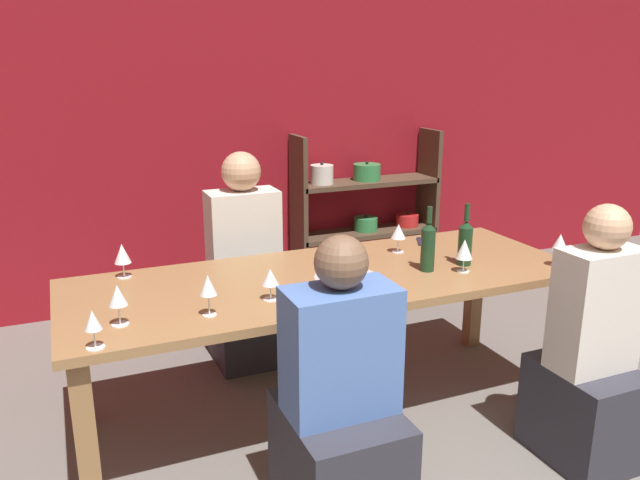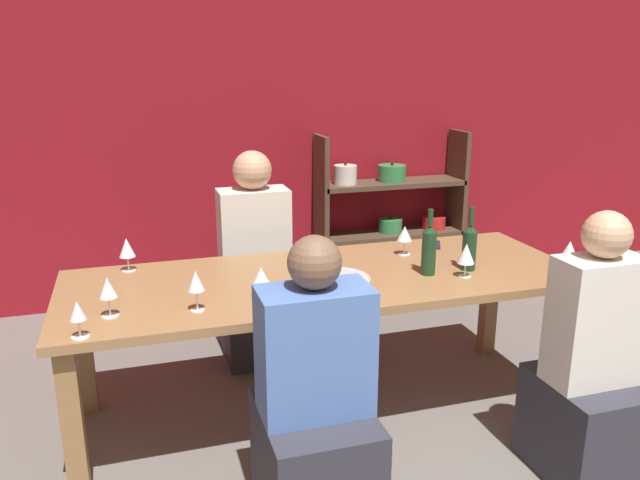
% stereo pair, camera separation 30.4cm
% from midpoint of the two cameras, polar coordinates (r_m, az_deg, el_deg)
% --- Properties ---
extents(wall_back_red, '(8.80, 0.06, 2.70)m').
position_cam_midpoint_polar(wall_back_red, '(4.60, -5.61, 11.26)').
color(wall_back_red, maroon).
rests_on(wall_back_red, ground_plane).
extents(shelf_unit, '(1.17, 0.30, 1.21)m').
position_cam_midpoint_polar(shelf_unit, '(4.92, 8.12, 1.14)').
color(shelf_unit, '#4C3828').
rests_on(shelf_unit, ground_plane).
extents(dining_table, '(2.47, 0.91, 0.74)m').
position_cam_midpoint_polar(dining_table, '(3.02, 3.45, -4.75)').
color(dining_table, olive).
rests_on(dining_table, ground_plane).
extents(mixing_bowl, '(0.29, 0.29, 0.09)m').
position_cam_midpoint_polar(mixing_bowl, '(2.72, 4.84, -4.30)').
color(mixing_bowl, '#B7BABC').
rests_on(mixing_bowl, dining_table).
extents(wine_bottle_green, '(0.07, 0.07, 0.32)m').
position_cam_midpoint_polar(wine_bottle_green, '(3.17, 16.20, -0.56)').
color(wine_bottle_green, '#19381E').
rests_on(wine_bottle_green, dining_table).
extents(wine_bottle_dark, '(0.07, 0.07, 0.32)m').
position_cam_midpoint_polar(wine_bottle_dark, '(3.05, 12.76, -0.83)').
color(wine_bottle_dark, '#19381E').
rests_on(wine_bottle_dark, dining_table).
extents(wine_glass_white_a, '(0.08, 0.08, 0.17)m').
position_cam_midpoint_polar(wine_glass_white_a, '(3.27, 24.36, -0.94)').
color(wine_glass_white_a, white).
rests_on(wine_glass_white_a, dining_table).
extents(wine_glass_red_a, '(0.08, 0.08, 0.14)m').
position_cam_midpoint_polar(wine_glass_red_a, '(2.69, -2.19, -3.40)').
color(wine_glass_red_a, white).
rests_on(wine_glass_red_a, dining_table).
extents(wine_glass_white_b, '(0.07, 0.07, 0.14)m').
position_cam_midpoint_polar(wine_glass_white_b, '(2.42, -17.98, -6.39)').
color(wine_glass_white_b, white).
rests_on(wine_glass_white_b, dining_table).
extents(wine_glass_empty_a, '(0.08, 0.08, 0.16)m').
position_cam_midpoint_polar(wine_glass_empty_a, '(3.06, 16.02, -1.28)').
color(wine_glass_empty_a, white).
rests_on(wine_glass_empty_a, dining_table).
extents(wine_glass_red_b, '(0.08, 0.08, 0.16)m').
position_cam_midpoint_polar(wine_glass_red_b, '(3.34, 10.35, 0.46)').
color(wine_glass_red_b, white).
rests_on(wine_glass_red_b, dining_table).
extents(wine_glass_red_c, '(0.07, 0.07, 0.17)m').
position_cam_midpoint_polar(wine_glass_red_c, '(2.58, -15.69, -4.41)').
color(wine_glass_red_c, white).
rests_on(wine_glass_red_c, dining_table).
extents(wine_glass_empty_b, '(0.08, 0.08, 0.17)m').
position_cam_midpoint_polar(wine_glass_empty_b, '(3.13, -14.62, -0.78)').
color(wine_glass_empty_b, white).
rests_on(wine_glass_empty_b, dining_table).
extents(wine_glass_white_c, '(0.07, 0.07, 0.17)m').
position_cam_midpoint_polar(wine_glass_white_c, '(2.56, -7.97, -3.90)').
color(wine_glass_white_c, white).
rests_on(wine_glass_white_c, dining_table).
extents(cell_phone, '(0.13, 0.17, 0.01)m').
position_cam_midpoint_polar(cell_phone, '(3.56, 12.79, -0.46)').
color(cell_phone, '#1E2338').
rests_on(cell_phone, dining_table).
extents(person_near_a, '(0.36, 0.45, 1.17)m').
position_cam_midpoint_polar(person_near_a, '(2.96, 26.07, -11.68)').
color(person_near_a, '#2D2D38').
rests_on(person_near_a, ground_plane).
extents(person_far_a, '(0.40, 0.51, 1.24)m').
position_cam_midpoint_polar(person_far_a, '(3.73, -3.60, -3.87)').
color(person_far_a, '#2D2D38').
rests_on(person_far_a, ground_plane).
extents(person_near_b, '(0.40, 0.50, 1.15)m').
position_cam_midpoint_polar(person_near_b, '(2.42, 3.30, -16.67)').
color(person_near_b, '#2D2D38').
rests_on(person_near_b, ground_plane).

